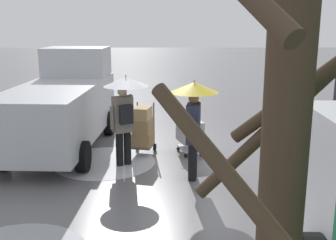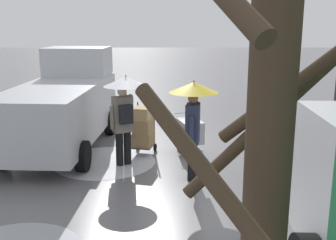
% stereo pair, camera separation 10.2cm
% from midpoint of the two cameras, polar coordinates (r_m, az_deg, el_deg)
% --- Properties ---
extents(ground_plane, '(90.00, 90.00, 0.00)m').
position_cam_midpoint_polar(ground_plane, '(11.70, 3.36, -3.21)').
color(ground_plane, slate).
extents(slush_patch_near_cluster, '(2.47, 2.47, 0.01)m').
position_cam_midpoint_polar(slush_patch_near_cluster, '(10.25, -9.00, -5.76)').
color(slush_patch_near_cluster, silver).
rests_on(slush_patch_near_cluster, ground).
extents(cargo_van_parked_right, '(2.42, 5.44, 2.60)m').
position_cam_midpoint_polar(cargo_van_parked_right, '(11.43, -14.60, 2.07)').
color(cargo_van_parked_right, '#B7BABF').
rests_on(cargo_van_parked_right, ground).
extents(shopping_cart_vendor, '(0.76, 0.94, 1.04)m').
position_cam_midpoint_polar(shopping_cart_vendor, '(10.66, 2.74, -1.69)').
color(shopping_cart_vendor, '#B2B2B7').
rests_on(shopping_cart_vendor, ground).
extents(hand_dolly_boxes, '(0.64, 0.79, 1.32)m').
position_cam_midpoint_polar(hand_dolly_boxes, '(10.59, -3.76, -1.13)').
color(hand_dolly_boxes, '#515156').
rests_on(hand_dolly_boxes, ground).
extents(pedestrian_pink_side, '(1.04, 1.04, 2.15)m').
position_cam_midpoint_polar(pedestrian_pink_side, '(8.73, 3.24, 1.79)').
color(pedestrian_pink_side, black).
rests_on(pedestrian_pink_side, ground).
extents(pedestrian_black_side, '(1.04, 1.04, 2.15)m').
position_cam_midpoint_polar(pedestrian_black_side, '(9.63, -6.32, 2.73)').
color(pedestrian_black_side, black).
rests_on(pedestrian_black_side, ground).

